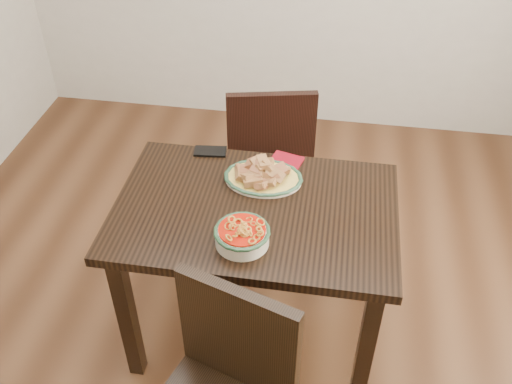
# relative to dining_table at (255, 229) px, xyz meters

# --- Properties ---
(floor) EXTENTS (3.50, 3.50, 0.00)m
(floor) POSITION_rel_dining_table_xyz_m (-0.06, 0.11, -0.64)
(floor) COLOR #3E2413
(floor) RESTS_ON ground
(dining_table) EXTENTS (1.08, 0.72, 0.75)m
(dining_table) POSITION_rel_dining_table_xyz_m (0.00, 0.00, 0.00)
(dining_table) COLOR black
(dining_table) RESTS_ON ground
(chair_far) EXTENTS (0.50, 0.50, 0.89)m
(chair_far) POSITION_rel_dining_table_xyz_m (-0.05, 0.73, -0.14)
(chair_far) COLOR black
(chair_far) RESTS_ON ground
(fish_plate) EXTENTS (0.31, 0.24, 0.11)m
(fish_plate) POSITION_rel_dining_table_xyz_m (0.01, 0.17, 0.16)
(fish_plate) COLOR beige
(fish_plate) RESTS_ON dining_table
(noodle_bowl) EXTENTS (0.20, 0.20, 0.08)m
(noodle_bowl) POSITION_rel_dining_table_xyz_m (-0.01, -0.20, 0.16)
(noodle_bowl) COLOR beige
(noodle_bowl) RESTS_ON dining_table
(smartphone) EXTENTS (0.14, 0.09, 0.01)m
(smartphone) POSITION_rel_dining_table_xyz_m (-0.25, 0.33, 0.12)
(smartphone) COLOR black
(smartphone) RESTS_ON dining_table
(napkin) EXTENTS (0.15, 0.14, 0.01)m
(napkin) POSITION_rel_dining_table_xyz_m (0.08, 0.30, 0.12)
(napkin) COLOR maroon
(napkin) RESTS_ON dining_table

